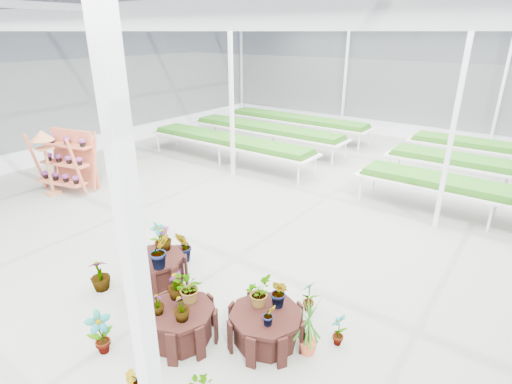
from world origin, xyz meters
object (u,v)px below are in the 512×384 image
Objects in this scene: plinth_tall at (158,274)px; shelf_rack at (65,162)px; plinth_mid at (181,324)px; bird_table at (47,163)px; plinth_low at (266,327)px.

shelf_rack reaches higher than plinth_tall.
bird_table is (-6.98, 1.82, 0.64)m from plinth_mid.
plinth_low is 0.60× the size of bird_table.
shelf_rack is at bearing 163.50° from plinth_tall.
plinth_low is at bearing 2.60° from plinth_tall.
plinth_tall reaches higher than plinth_low.
plinth_mid is 7.33m from shelf_rack.
plinth_low is (1.00, 0.70, -0.02)m from plinth_mid.
bird_table reaches higher than plinth_tall.
bird_table is at bearing 168.05° from plinth_tall.
bird_table reaches higher than plinth_mid.
plinth_low is 0.66× the size of shelf_rack.
plinth_mid is 1.22m from plinth_low.
plinth_tall is 0.54× the size of bird_table.
plinth_tall is 1.34m from plinth_mid.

